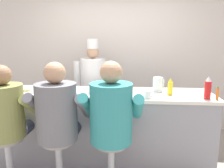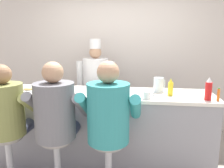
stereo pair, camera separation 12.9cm
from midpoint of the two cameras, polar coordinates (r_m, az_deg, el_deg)
The scene contains 15 objects.
wall_back at distance 4.14m, azimuth -0.65°, elevation 6.98°, with size 10.00×0.06×2.70m.
diner_counter at distance 3.03m, azimuth -3.11°, elevation -11.30°, with size 2.80×0.73×0.99m.
ketchup_bottle_red at distance 2.73m, azimuth 22.52°, elevation -1.09°, with size 0.07×0.07×0.27m.
mustard_bottle_yellow at distance 2.80m, azimuth 13.68°, elevation -0.78°, with size 0.06×0.06×0.21m.
hot_sauce_bottle_orange at distance 2.76m, azimuth 24.64°, elevation -2.26°, with size 0.03×0.03×0.15m.
water_pitcher_clear at distance 2.95m, azimuth 10.65°, elevation -0.10°, with size 0.15×0.13×0.19m.
breakfast_plate at distance 3.11m, azimuth -22.58°, elevation -1.72°, with size 0.27×0.27×0.05m.
cereal_bowl at distance 2.85m, azimuth -6.12°, elevation -1.77°, with size 0.16×0.16×0.05m.
coffee_mug_white at distance 2.58m, azimuth 7.97°, elevation -2.81°, with size 0.13×0.08×0.09m.
cup_stack_steel at distance 2.76m, azimuth -1.66°, elevation 1.04°, with size 0.09×0.09×0.35m.
napkin_dispenser_chrome at distance 2.76m, azimuth 1.16°, elevation -1.20°, with size 0.12×0.07×0.14m.
diner_seated_olive at distance 2.68m, azimuth -27.07°, elevation -7.07°, with size 0.62×0.61×1.41m.
diner_seated_grey at distance 2.43m, azimuth -15.44°, elevation -7.65°, with size 0.65×0.64×1.45m.
diner_seated_teal at distance 2.30m, azimuth -1.78°, elevation -8.18°, with size 0.66×0.65×1.46m.
cook_in_whites_near at distance 3.73m, azimuth -5.91°, elevation -0.09°, with size 0.66×0.42×1.69m.
Camera 1 is at (0.34, -2.41, 1.65)m, focal length 35.00 mm.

